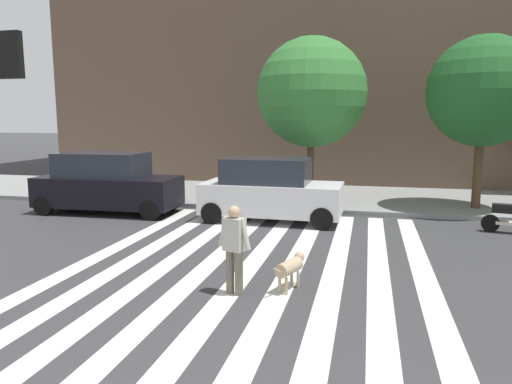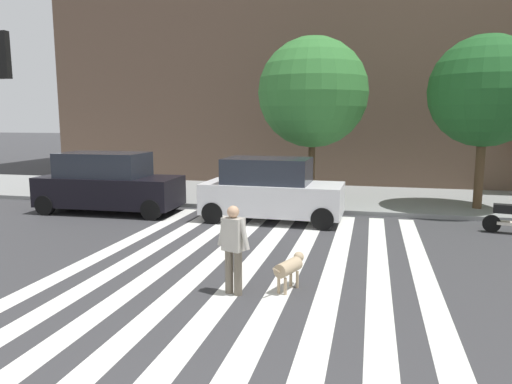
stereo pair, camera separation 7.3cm
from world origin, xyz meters
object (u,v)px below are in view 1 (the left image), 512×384
Objects in this scene: street_tree_nearest at (312,93)px; dog_on_leash at (291,267)px; parked_car_behind_first at (270,190)px; parked_car_near_curb at (107,184)px; street_tree_middle at (483,92)px; pedestrian_dog_walker at (234,245)px.

street_tree_nearest reaches higher than dog_on_leash.
parked_car_behind_first is 4.32m from street_tree_nearest.
street_tree_nearest reaches higher than parked_car_near_curb.
street_tree_middle is (12.15, 2.91, 3.04)m from parked_car_near_curb.
street_tree_middle is at bearing 24.02° from parked_car_behind_first.
parked_car_near_curb is 4.74× the size of dog_on_leash.
pedestrian_dog_walker is 1.16m from dog_on_leash.
parked_car_near_curb is 9.31m from dog_on_leash.
parked_car_near_curb is at bearing 140.86° from dog_on_leash.
pedestrian_dog_walker is 1.63× the size of dog_on_leash.
street_tree_middle reaches higher than parked_car_behind_first.
parked_car_near_curb reaches higher than dog_on_leash.
dog_on_leash is (7.21, -5.87, -0.54)m from parked_car_near_curb.
street_tree_middle is 5.67× the size of dog_on_leash.
street_tree_middle is 3.48× the size of pedestrian_dog_walker.
street_tree_nearest is 1.03× the size of street_tree_middle.
pedestrian_dog_walker is at bearing -84.28° from parked_car_behind_first.
dog_on_leash is (1.59, -5.87, -0.51)m from parked_car_behind_first.
street_tree_middle reaches higher than pedestrian_dog_walker.
street_tree_middle is (6.52, 2.91, 3.07)m from parked_car_behind_first.
pedestrian_dog_walker is (0.63, -6.32, -0.03)m from parked_car_behind_first.
pedestrian_dog_walker is at bearing -154.55° from dog_on_leash.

